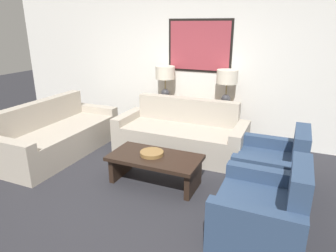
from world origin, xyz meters
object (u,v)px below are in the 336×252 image
Objects in this scene: couch_by_back_wall at (181,136)px; armchair_near_back_wall at (273,168)px; console_table at (194,121)px; couch_by_side at (59,136)px; coffee_table at (155,163)px; table_lamp_right at (227,80)px; decorative_bowl at (152,153)px; table_lamp_left at (165,75)px; armchair_near_camera at (263,211)px.

armchair_near_back_wall is at bearing -21.39° from couch_by_back_wall.
armchair_near_back_wall reaches higher than console_table.
console_table is 2.39m from couch_by_side.
table_lamp_right is at bearing 73.92° from coffee_table.
console_table is 5.12× the size of decorative_bowl.
coffee_table is at bearing -18.84° from decorative_bowl.
couch_by_back_wall reaches higher than console_table.
table_lamp_right is at bearing 0.00° from table_lamp_left.
armchair_near_back_wall reaches higher than decorative_bowl.
decorative_bowl is at bearing -89.78° from console_table.
console_table is 0.99m from table_lamp_left.
couch_by_side reaches higher than coffee_table.
table_lamp_left is 2.61m from armchair_near_back_wall.
couch_by_side reaches higher than console_table.
couch_by_side is at bearing 166.56° from armchair_near_camera.
armchair_near_back_wall is (1.52, 0.51, -0.15)m from decorative_bowl.
table_lamp_left reaches higher than armchair_near_camera.
armchair_near_camera is at bearing -67.55° from table_lamp_right.
couch_by_side is 3.48m from armchair_near_camera.
table_lamp_left is at bearing 108.29° from decorative_bowl.
armchair_near_back_wall is at bearing -30.81° from table_lamp_left.
couch_by_back_wall reaches higher than coffee_table.
decorative_bowl is 1.61m from armchair_near_back_wall.
coffee_table is at bearing -106.08° from table_lamp_right.
coffee_table is 1.27× the size of armchair_near_camera.
armchair_near_back_wall is (2.10, -1.25, -0.89)m from table_lamp_left.
couch_by_side is at bearing 171.59° from coffee_table.
table_lamp_right is 2.05m from coffee_table.
console_table is 0.76× the size of couch_by_back_wall.
couch_by_back_wall is at bearing 93.17° from coffee_table.
couch_by_back_wall is (0.58, -0.66, -0.87)m from table_lamp_left.
couch_by_back_wall is 1.64m from armchair_near_back_wall.
armchair_near_camera is at bearing -47.63° from table_lamp_left.
armchair_near_camera is (1.47, -0.53, -0.02)m from coffee_table.
table_lamp_left is 3.25m from armchair_near_camera.
console_table is at bearing 180.00° from table_lamp_right.
table_lamp_left is 0.63× the size of armchair_near_back_wall.
table_lamp_right is 1.23m from couch_by_back_wall.
decorative_bowl is at bearing -71.71° from table_lamp_left.
coffee_table is (-0.51, -1.78, -0.87)m from table_lamp_right.
decorative_bowl is 0.33× the size of armchair_near_camera.
armchair_near_back_wall is (0.95, -1.25, -0.89)m from table_lamp_right.
decorative_bowl is 0.33× the size of armchair_near_back_wall.
console_table reaches higher than coffee_table.
couch_by_side reaches higher than armchair_near_camera.
couch_by_back_wall is 6.75× the size of decorative_bowl.
armchair_near_back_wall is at bearing -39.38° from console_table.
table_lamp_right is 1.99m from decorative_bowl.
couch_by_back_wall is (-0.58, -0.66, -0.87)m from table_lamp_right.
couch_by_back_wall is at bearing -90.00° from console_table.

